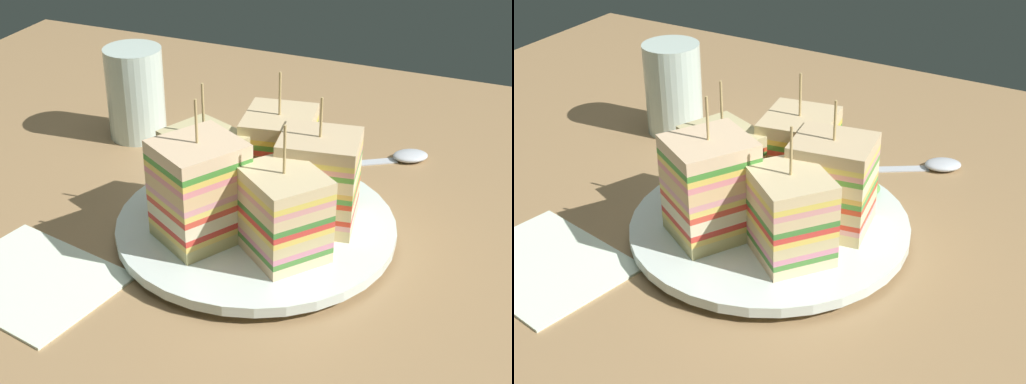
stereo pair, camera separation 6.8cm
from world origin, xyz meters
The scene contains 12 objects.
ground_plane centered at (0.00, 0.00, -0.90)cm, with size 120.04×95.46×1.80cm, color #A17C52.
plate centered at (0.00, 0.00, 1.06)cm, with size 25.93×25.93×1.75cm.
sandwich_wedge_0 centered at (5.16, 2.02, 6.06)cm, with size 7.88×6.98×12.35cm.
sandwich_wedge_1 centered at (0.33, 5.53, 5.92)cm, with size 7.47×8.00×12.57cm.
sandwich_wedge_2 centered at (-5.48, 0.82, 5.49)cm, with size 8.68×7.98×12.36cm.
sandwich_wedge_3 centered at (-3.46, -4.33, 6.38)cm, with size 8.99×9.24×13.23cm.
sandwich_wedge_4 centered at (4.08, -3.75, 5.60)cm, with size 9.12×8.91×12.06cm.
chip_pile centered at (0.89, -0.25, 3.44)cm, with size 7.53×7.58×3.06cm.
salad_garnish centered at (5.11, 7.30, 2.37)cm, with size 4.77×6.94×1.44cm.
spoon centered at (8.31, 19.98, 0.41)cm, with size 13.91×9.94×1.00cm.
napkin centered at (-14.95, -14.15, 0.25)cm, with size 14.41×11.24×0.50cm, color white.
drinking_glass centered at (-21.39, 14.49, 4.62)cm, with size 6.66×6.66×10.75cm.
Camera 2 is at (29.09, -50.70, 38.71)cm, focal length 52.26 mm.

